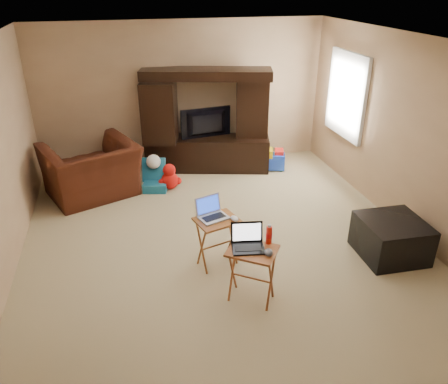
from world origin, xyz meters
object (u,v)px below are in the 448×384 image
object	(u,v)px
tray_table_left	(217,242)
mouse_right	(269,252)
ottoman	(391,238)
laptop_left	(214,209)
push_toy	(270,159)
tray_table_right	(252,275)
television	(208,124)
entertainment_center	(207,121)
laptop_right	(248,239)
child_rocker	(155,176)
mouse_left	(235,218)
recliner	(92,171)
water_bottle	(269,235)
plush_toy	(170,176)

from	to	relation	value
tray_table_left	mouse_right	size ratio (longest dim) A/B	4.80
ottoman	laptop_left	world-z (taller)	laptop_left
ottoman	laptop_left	distance (m)	2.23
push_toy	ottoman	bearing A→B (deg)	-61.17
push_toy	tray_table_right	size ratio (longest dim) A/B	0.84
television	entertainment_center	bearing A→B (deg)	-97.65
entertainment_center	ottoman	world-z (taller)	entertainment_center
television	laptop_right	distance (m)	3.54
television	tray_table_left	distance (m)	2.93
entertainment_center	push_toy	world-z (taller)	entertainment_center
push_toy	tray_table_left	distance (m)	3.02
child_rocker	laptop_left	xyz separation A→B (m)	(0.47, -2.20, 0.48)
tray_table_left	mouse_right	world-z (taller)	mouse_right
laptop_right	tray_table_right	bearing A→B (deg)	-17.11
tray_table_right	mouse_left	world-z (taller)	mouse_left
recliner	mouse_left	world-z (taller)	recliner
mouse_left	water_bottle	size ratio (longest dim) A/B	0.64
tray_table_left	mouse_right	xyz separation A→B (m)	(0.33, -0.83, 0.35)
entertainment_center	plush_toy	bearing A→B (deg)	-124.18
laptop_left	water_bottle	world-z (taller)	laptop_left
plush_toy	tray_table_right	distance (m)	2.96
child_rocker	ottoman	size ratio (longest dim) A/B	0.67
television	mouse_left	world-z (taller)	television
recliner	push_toy	distance (m)	3.06
push_toy	mouse_left	world-z (taller)	mouse_left
television	push_toy	size ratio (longest dim) A/B	1.69
television	mouse_right	bearing A→B (deg)	79.81
child_rocker	mouse_left	xyz separation A→B (m)	(0.69, -2.30, 0.39)
laptop_left	television	bearing A→B (deg)	60.54
tray_table_left	tray_table_right	distance (m)	0.74
plush_toy	water_bottle	xyz separation A→B (m)	(0.68, -2.84, 0.51)
tray_table_left	water_bottle	world-z (taller)	water_bottle
plush_toy	mouse_right	size ratio (longest dim) A/B	3.39
entertainment_center	laptop_right	world-z (taller)	entertainment_center
water_bottle	ottoman	bearing A→B (deg)	10.05
plush_toy	push_toy	xyz separation A→B (m)	(1.84, 0.37, -0.02)
tray_table_left	laptop_right	size ratio (longest dim) A/B	1.87
television	tray_table_left	bearing A→B (deg)	72.41
push_toy	laptop_left	distance (m)	3.06
laptop_left	water_bottle	bearing A→B (deg)	-75.49
ottoman	tray_table_left	xyz separation A→B (m)	(-2.11, 0.33, 0.07)
laptop_left	laptop_right	xyz separation A→B (m)	(0.19, -0.72, 0.02)
entertainment_center	mouse_right	bearing A→B (deg)	-77.52
tray_table_left	mouse_left	xyz separation A→B (m)	(0.19, -0.07, 0.33)
television	laptop_left	xyz separation A→B (m)	(-0.53, -2.80, -0.11)
push_toy	laptop_left	bearing A→B (deg)	-103.80
push_toy	water_bottle	bearing A→B (deg)	-91.66
television	mouse_right	size ratio (longest dim) A/B	7.00
child_rocker	laptop_right	distance (m)	3.03
plush_toy	water_bottle	distance (m)	2.97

